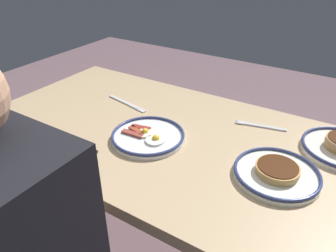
{
  "coord_description": "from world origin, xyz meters",
  "views": [
    {
      "loc": [
        -0.51,
        0.83,
        1.34
      ],
      "look_at": [
        0.01,
        -0.0,
        0.76
      ],
      "focal_mm": 33.83,
      "sensor_mm": 36.0,
      "label": 1
    }
  ],
  "objects": [
    {
      "name": "plate_center_pancakes",
      "position": [
        -0.39,
        0.04,
        0.75
      ],
      "size": [
        0.25,
        0.25,
        0.04
      ],
      "color": "white",
      "rests_on": "dining_table"
    },
    {
      "name": "plate_far_companion",
      "position": [
        0.05,
        0.07,
        0.75
      ],
      "size": [
        0.26,
        0.26,
        0.04
      ],
      "color": "white",
      "rests_on": "dining_table"
    },
    {
      "name": "butter_knife",
      "position": [
        0.29,
        -0.11,
        0.74
      ],
      "size": [
        0.22,
        0.06,
        0.01
      ],
      "color": "silver",
      "rests_on": "dining_table"
    },
    {
      "name": "cell_phone",
      "position": [
        0.2,
        0.28,
        0.74
      ],
      "size": [
        0.16,
        0.12,
        0.01
      ],
      "primitive_type": "cube",
      "rotation": [
        0.0,
        0.0,
        0.37
      ],
      "color": "black",
      "rests_on": "dining_table"
    },
    {
      "name": "fork_near",
      "position": [
        -0.26,
        -0.22,
        0.74
      ],
      "size": [
        0.19,
        0.06,
        0.01
      ],
      "color": "silver",
      "rests_on": "dining_table"
    },
    {
      "name": "dining_table",
      "position": [
        0.0,
        0.0,
        0.63
      ],
      "size": [
        1.47,
        0.77,
        0.73
      ],
      "color": "tan",
      "rests_on": "ground_plane"
    }
  ]
}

